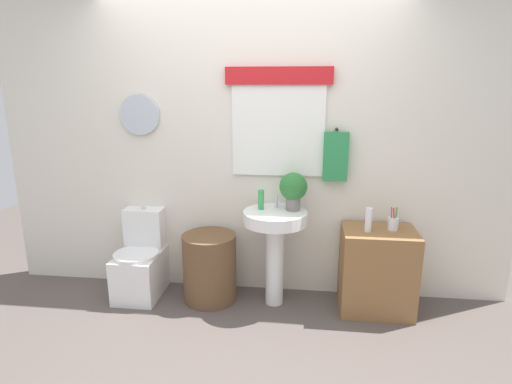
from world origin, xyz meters
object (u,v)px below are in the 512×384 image
Objects in this scene: laundry_hamper at (210,267)px; soap_bottle at (261,200)px; toilet at (141,263)px; potted_plant at (293,188)px; lotion_bottle at (368,220)px; wooden_cabinet at (377,270)px; pedestal_sink at (275,235)px; toothbrush_cup at (393,223)px.

laundry_hamper is 3.56× the size of soap_bottle.
toilet is 1.49m from potted_plant.
lotion_bottle is (1.91, -0.08, 0.50)m from toilet.
toilet reaches higher than wooden_cabinet.
pedestal_sink is at bearing 0.00° from laundry_hamper.
wooden_cabinet is 1.10m from soap_bottle.
soap_bottle is 0.89× the size of toothbrush_cup.
lotion_bottle is at bearing -158.34° from wooden_cabinet.
wooden_cabinet is at bearing -168.73° from toothbrush_cup.
soap_bottle is 1.06m from toothbrush_cup.
toothbrush_cup reaches higher than pedestal_sink.
lotion_bottle is at bearing -9.58° from potted_plant.
lotion_bottle is (1.29, -0.04, 0.49)m from laundry_hamper.
pedestal_sink is 0.41m from potted_plant.
soap_bottle reaches higher than laundry_hamper.
laundry_hamper is 0.72× the size of pedestal_sink.
wooden_cabinet reaches higher than laundry_hamper.
laundry_hamper is at bearing -173.44° from soap_bottle.
lotion_bottle is at bearing -163.39° from toothbrush_cup.
potted_plant is 0.64m from lotion_bottle.
laundry_hamper is 1.39m from wooden_cabinet.
soap_bottle is 0.86× the size of lotion_bottle.
toilet is at bearing 179.57° from toothbrush_cup.
toilet is at bearing -178.94° from potted_plant.
toilet is 0.62m from laundry_hamper.
toothbrush_cup is (0.79, -0.04, -0.25)m from potted_plant.
toilet is 1.30× the size of laundry_hamper.
toilet is at bearing -179.23° from soap_bottle.
soap_bottle is (1.06, 0.01, 0.61)m from toilet.
pedestal_sink is (1.18, -0.04, 0.32)m from toilet.
lotion_bottle reaches higher than laundry_hamper.
pedestal_sink is at bearing -178.77° from toothbrush_cup.
lotion_bottle is at bearing -2.27° from toilet.
wooden_cabinet is (2.01, -0.04, 0.06)m from toilet.
soap_bottle reaches higher than toothbrush_cup.
laundry_hamper is at bearing -175.06° from potted_plant.
lotion_bottle is at bearing -1.78° from laundry_hamper.
potted_plant is 1.68× the size of toothbrush_cup.
toilet is 1.22m from soap_bottle.
soap_bottle is at bearing 173.97° from lotion_bottle.
soap_bottle is (0.43, 0.05, 0.60)m from laundry_hamper.
wooden_cabinet is at bearing -3.00° from soap_bottle.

